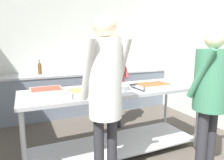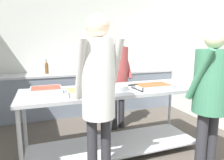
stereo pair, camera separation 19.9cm
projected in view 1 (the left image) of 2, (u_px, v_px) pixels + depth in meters
The scene contains 13 objects.
wall_rear at pixel (71, 52), 4.56m from camera, with size 4.37×0.06×2.65m.
wall_right at pixel (210, 53), 3.70m from camera, with size 0.06×3.99×2.65m.
back_counter at pixel (76, 93), 4.38m from camera, with size 4.21×0.65×0.89m.
serving_counter at pixel (115, 110), 2.68m from camera, with size 2.38×0.79×0.91m.
serving_tray_roast at pixel (47, 91), 2.38m from camera, with size 0.37×0.33×0.05m.
serving_tray_greens at pixel (87, 92), 2.33m from camera, with size 0.43×0.30×0.05m.
sauce_pan at pixel (120, 87), 2.54m from camera, with size 0.38×0.24×0.06m.
serving_tray_vegetables at pixel (153, 86), 2.69m from camera, with size 0.48×0.33×0.05m.
plate_stack at pixel (172, 82), 2.94m from camera, with size 0.27×0.27×0.05m.
guest_serving_left at pixel (105, 86), 1.85m from camera, with size 0.41×0.34×1.75m.
guest_serving_right at pixel (211, 87), 2.23m from camera, with size 0.49×0.37×1.65m.
cook_behind_counter at pixel (115, 71), 3.43m from camera, with size 0.48×0.39×1.66m.
water_bottle at pixel (40, 68), 4.04m from camera, with size 0.08×0.08×0.29m.
Camera 1 is at (-1.04, -0.72, 1.47)m, focal length 32.00 mm.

